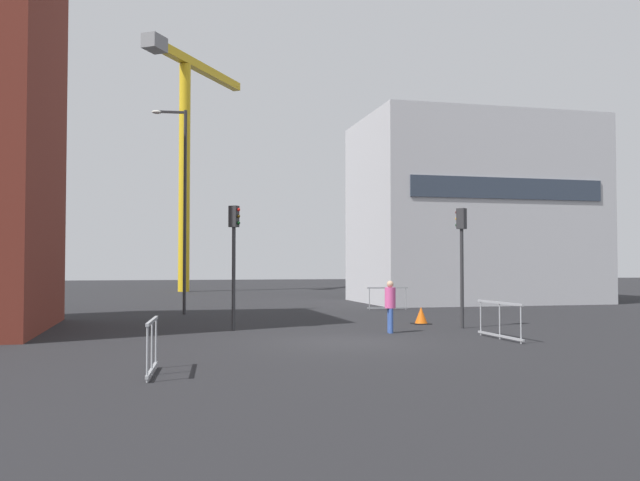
% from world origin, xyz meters
% --- Properties ---
extents(ground, '(160.00, 160.00, 0.00)m').
position_xyz_m(ground, '(0.00, 0.00, 0.00)').
color(ground, black).
extents(office_block, '(12.94, 8.40, 10.43)m').
position_xyz_m(office_block, '(12.67, 17.96, 5.22)').
color(office_block, '#B7B7BC').
rests_on(office_block, ground).
extents(construction_crane, '(8.75, 12.61, 19.24)m').
position_xyz_m(construction_crane, '(-2.83, 37.47, 12.77)').
color(construction_crane, gold).
rests_on(construction_crane, ground).
extents(streetlamp_tall, '(1.52, 0.31, 8.91)m').
position_xyz_m(streetlamp_tall, '(-4.08, 11.90, 5.08)').
color(streetlamp_tall, '#2D2D30').
rests_on(streetlamp_tall, ground).
extents(traffic_light_median, '(0.36, 0.38, 4.06)m').
position_xyz_m(traffic_light_median, '(4.92, 3.00, 2.72)').
color(traffic_light_median, '#2D2D30').
rests_on(traffic_light_median, ground).
extents(traffic_light_crosswalk, '(0.38, 0.36, 4.08)m').
position_xyz_m(traffic_light_crosswalk, '(-2.68, 4.01, 2.73)').
color(traffic_light_crosswalk, '#2D2D30').
rests_on(traffic_light_crosswalk, ground).
extents(pedestrian_walking, '(0.34, 0.34, 1.64)m').
position_xyz_m(pedestrian_walking, '(2.03, 2.06, 0.95)').
color(pedestrian_walking, '#33519E').
rests_on(pedestrian_walking, ground).
extents(safety_barrier_rear, '(1.96, 0.22, 1.08)m').
position_xyz_m(safety_barrier_rear, '(5.54, 12.40, 0.56)').
color(safety_barrier_rear, gray).
rests_on(safety_barrier_rear, ground).
extents(safety_barrier_right_run, '(0.23, 1.91, 1.08)m').
position_xyz_m(safety_barrier_right_run, '(-5.23, -4.65, 0.56)').
color(safety_barrier_right_run, '#9EA0A5').
rests_on(safety_barrier_right_run, ground).
extents(safety_barrier_mid_span, '(0.10, 2.56, 1.08)m').
position_xyz_m(safety_barrier_mid_span, '(4.49, -0.41, 0.56)').
color(safety_barrier_mid_span, '#9EA0A5').
rests_on(safety_barrier_mid_span, ground).
extents(traffic_cone_striped, '(0.61, 0.61, 0.62)m').
position_xyz_m(traffic_cone_striped, '(4.21, 4.90, 0.29)').
color(traffic_cone_striped, black).
rests_on(traffic_cone_striped, ground).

